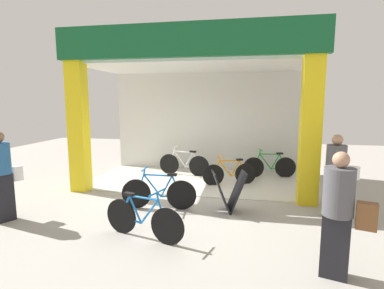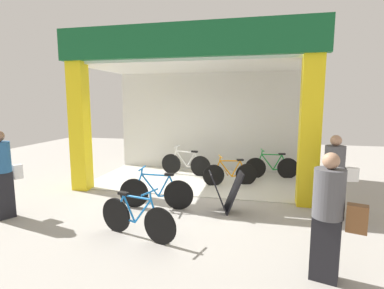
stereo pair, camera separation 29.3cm
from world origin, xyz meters
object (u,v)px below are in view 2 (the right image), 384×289
at_px(bicycle_parked_1, 137,218).
at_px(sandwich_board_sign, 226,192).
at_px(bicycle_inside_1, 272,167).
at_px(pedestrian_2, 329,215).
at_px(bicycle_parked_0, 156,192).
at_px(pedestrian_0, 2,173).
at_px(pedestrian_1, 335,176).
at_px(bicycle_inside_2, 230,174).
at_px(bicycle_inside_0, 186,164).

distance_m(bicycle_parked_1, sandwich_board_sign, 2.00).
bearing_deg(bicycle_inside_1, bicycle_parked_1, -117.03).
bearing_deg(bicycle_inside_1, pedestrian_2, -84.14).
distance_m(bicycle_parked_0, pedestrian_0, 2.99).
bearing_deg(pedestrian_0, bicycle_inside_1, 39.69).
relative_size(pedestrian_1, pedestrian_2, 0.99).
height_order(bicycle_parked_0, pedestrian_2, pedestrian_2).
xyz_separation_m(bicycle_parked_0, pedestrian_2, (2.98, -1.97, 0.51)).
relative_size(bicycle_parked_0, bicycle_parked_1, 1.07).
xyz_separation_m(bicycle_inside_2, pedestrian_1, (2.17, -1.86, 0.52)).
xyz_separation_m(bicycle_inside_0, bicycle_parked_1, (0.25, -4.33, -0.01)).
bearing_deg(sandwich_board_sign, bicycle_parked_0, -174.97).
bearing_deg(bicycle_inside_0, pedestrian_1, -36.79).
height_order(sandwich_board_sign, pedestrian_1, pedestrian_1).
bearing_deg(pedestrian_1, bicycle_inside_2, 139.30).
height_order(bicycle_inside_0, pedestrian_1, pedestrian_1).
xyz_separation_m(bicycle_inside_2, pedestrian_0, (-4.05, -3.26, 0.57)).
xyz_separation_m(bicycle_parked_0, pedestrian_0, (-2.70, -1.16, 0.54)).
bearing_deg(bicycle_parked_0, pedestrian_1, 3.88).
bearing_deg(bicycle_inside_2, sandwich_board_sign, -86.91).
bearing_deg(bicycle_inside_1, bicycle_parked_0, -128.15).
relative_size(bicycle_inside_2, bicycle_parked_0, 0.89).
xyz_separation_m(sandwich_board_sign, pedestrian_1, (2.06, 0.11, 0.43)).
bearing_deg(bicycle_inside_2, pedestrian_0, -141.19).
distance_m(bicycle_inside_0, sandwich_board_sign, 3.21).
distance_m(bicycle_inside_2, bicycle_parked_0, 2.50).
bearing_deg(pedestrian_0, bicycle_inside_0, 57.53).
height_order(bicycle_inside_1, pedestrian_2, pedestrian_2).
height_order(sandwich_board_sign, pedestrian_0, pedestrian_0).
bearing_deg(bicycle_inside_2, bicycle_parked_0, -122.64).
height_order(bicycle_inside_0, pedestrian_0, pedestrian_0).
distance_m(pedestrian_1, pedestrian_2, 2.27).
relative_size(bicycle_inside_0, pedestrian_0, 0.93).
relative_size(bicycle_parked_0, pedestrian_2, 0.96).
distance_m(bicycle_inside_1, sandwich_board_sign, 3.17).
height_order(bicycle_inside_0, bicycle_inside_1, bicycle_inside_0).
bearing_deg(bicycle_inside_2, bicycle_inside_1, 42.73).
height_order(bicycle_inside_1, bicycle_parked_0, bicycle_parked_0).
bearing_deg(bicycle_inside_1, bicycle_inside_2, -137.27).
bearing_deg(bicycle_inside_0, bicycle_parked_0, -88.09).
bearing_deg(pedestrian_0, bicycle_parked_0, 23.13).
distance_m(bicycle_inside_0, pedestrian_1, 4.54).
xyz_separation_m(bicycle_inside_2, bicycle_parked_1, (-1.20, -3.49, 0.01)).
distance_m(sandwich_board_sign, pedestrian_1, 2.11).
bearing_deg(bicycle_parked_0, sandwich_board_sign, 5.03).
bearing_deg(bicycle_parked_0, bicycle_parked_1, -83.81).
relative_size(bicycle_parked_1, pedestrian_0, 0.86).
bearing_deg(bicycle_inside_2, pedestrian_1, -40.70).
relative_size(bicycle_inside_1, pedestrian_0, 0.90).
distance_m(bicycle_inside_0, bicycle_parked_0, 2.94).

